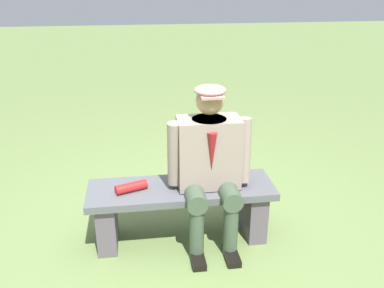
{
  "coord_description": "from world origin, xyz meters",
  "views": [
    {
      "loc": [
        0.31,
        2.79,
        1.98
      ],
      "look_at": [
        -0.08,
        0.0,
        0.81
      ],
      "focal_mm": 38.75,
      "sensor_mm": 36.0,
      "label": 1
    }
  ],
  "objects": [
    {
      "name": "ground_plane",
      "position": [
        0.0,
        0.0,
        0.0
      ],
      "size": [
        30.0,
        30.0,
        0.0
      ],
      "primitive_type": "plane",
      "color": "olive"
    },
    {
      "name": "bench",
      "position": [
        0.0,
        0.0,
        0.31
      ],
      "size": [
        1.43,
        0.45,
        0.46
      ],
      "color": "#53555A",
      "rests_on": "ground"
    },
    {
      "name": "rolled_magazine",
      "position": [
        0.38,
        0.02,
        0.5
      ],
      "size": [
        0.25,
        0.15,
        0.07
      ],
      "primitive_type": "cylinder",
      "rotation": [
        0.0,
        1.57,
        0.35
      ],
      "color": "#B21E1E",
      "rests_on": "bench"
    },
    {
      "name": "seated_man",
      "position": [
        -0.21,
        0.06,
        0.69
      ],
      "size": [
        0.63,
        0.57,
        1.25
      ],
      "color": "gray",
      "rests_on": "ground"
    }
  ]
}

